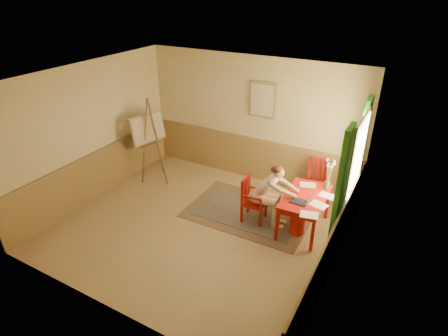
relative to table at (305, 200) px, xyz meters
The scene contains 14 objects.
room 2.09m from the table, 153.49° to the right, with size 5.04×4.54×2.84m.
wainscot 1.75m from the table, behind, with size 5.00×4.50×1.00m.
window 1.01m from the table, 18.86° to the left, with size 0.12×2.01×2.20m.
wall_portrait 2.37m from the table, 138.19° to the left, with size 0.60×0.05×0.76m.
rug 1.26m from the table, behind, with size 2.42×1.63×0.02m.
table is the anchor object (origin of this frame).
chair_left 0.99m from the table, 169.08° to the right, with size 0.45×0.44×0.91m.
chair_back 1.11m from the table, 94.54° to the left, with size 0.50×0.51×0.91m.
figure 0.68m from the table, 166.44° to the right, with size 0.95×0.44×1.26m.
laptop 0.29m from the table, 84.99° to the right, with size 0.36×0.23×0.21m.
papers 0.22m from the table, 11.36° to the right, with size 0.76×1.23×0.00m.
vase 0.62m from the table, 58.95° to the left, with size 0.21×0.30×0.58m.
wastebasket 0.52m from the table, 105.65° to the right, with size 0.28×0.28×0.30m, color red.
easel 3.72m from the table, behind, with size 0.73×0.87×1.94m.
Camera 1 is at (3.18, -4.76, 4.19)m, focal length 29.61 mm.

